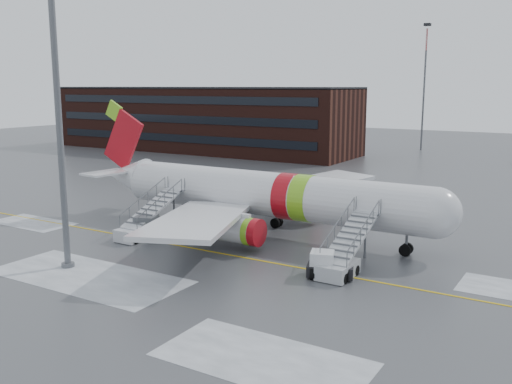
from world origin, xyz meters
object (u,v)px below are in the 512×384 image
Objects in this scene: pushback_tug at (327,266)px; light_mast_near at (55,58)px; airstair_fwd at (342,259)px; uld_container at (147,228)px; airstair_aft at (142,225)px; airliner at (259,194)px.

light_mast_near is (-16.50, -7.53, 13.59)m from pushback_tug.
airstair_fwd is 23.31m from light_mast_near.
uld_container is at bearing 179.66° from airstair_fwd.
light_mast_near is at bearing -155.48° from pushback_tug.
airstair_fwd reaches higher than pushback_tug.
airstair_fwd is at bearing 0.00° from airstair_aft.
airstair_fwd is at bearing 26.70° from light_mast_near.
airstair_fwd is 2.80× the size of uld_container.
airliner is 12.62m from airstair_fwd.
pushback_tug is at bearing -3.55° from airstair_aft.
pushback_tug is 22.66m from light_mast_near.
light_mast_near reaches higher than uld_container.
airstair_fwd reaches higher than uld_container.
light_mast_near reaches higher than airliner.
pushback_tug is at bearing 24.52° from light_mast_near.
airliner is at bearing 66.55° from light_mast_near.
uld_container is 16.04m from light_mast_near.
uld_container is (-7.06, -6.43, -2.53)m from airliner.
airstair_aft is 2.26× the size of pushback_tug.
airstair_aft is at bearing -166.25° from uld_container.
pushback_tug is (9.93, -7.62, -2.65)m from airliner.
airstair_fwd is 1.00× the size of airstair_aft.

